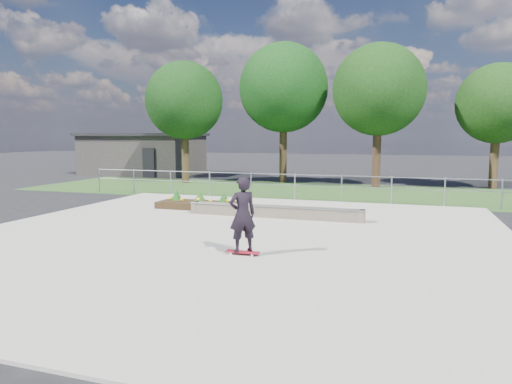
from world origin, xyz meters
TOP-DOWN VIEW (x-y plane):
  - ground at (0.00, 0.00)m, footprint 120.00×120.00m
  - grass_verge at (0.00, 11.00)m, footprint 30.00×8.00m
  - concrete_slab at (0.00, 0.00)m, footprint 15.00×15.00m
  - fence at (0.00, 7.50)m, footprint 20.06×0.06m
  - building at (-14.00, 18.00)m, footprint 8.40×5.40m
  - tree_far_left at (-8.00, 13.00)m, footprint 4.55×4.55m
  - tree_mid_left at (-2.50, 15.00)m, footprint 5.25×5.25m
  - tree_mid_right at (3.00, 14.00)m, footprint 4.90×4.90m
  - tree_far_right at (9.00, 15.50)m, footprint 4.20×4.20m
  - grind_ledge at (0.34, 3.03)m, footprint 6.00×0.44m
  - planter_bed at (-2.98, 4.07)m, footprint 3.00×1.20m
  - skateboarder at (0.99, -1.90)m, footprint 0.80×0.71m

SIDE VIEW (x-z plane):
  - ground at x=0.00m, z-range 0.00..0.00m
  - grass_verge at x=0.00m, z-range 0.00..0.02m
  - concrete_slab at x=0.00m, z-range 0.00..0.06m
  - planter_bed at x=-2.98m, z-range -0.06..0.55m
  - grind_ledge at x=0.34m, z-range 0.05..0.48m
  - fence at x=0.00m, z-range 0.17..1.37m
  - skateboarder at x=0.99m, z-range 0.09..1.91m
  - building at x=-14.00m, z-range 0.01..3.01m
  - tree_far_right at x=9.00m, z-range 1.18..7.78m
  - tree_far_left at x=-8.00m, z-range 1.28..8.43m
  - tree_mid_right at x=3.00m, z-range 1.38..9.08m
  - tree_mid_left at x=-2.50m, z-range 1.48..9.73m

